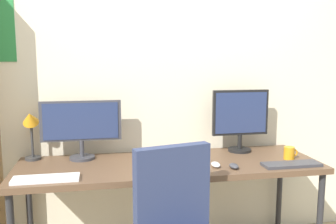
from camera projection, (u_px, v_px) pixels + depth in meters
wall_back at (159, 79)px, 2.92m from camera, size 4.49×0.11×2.60m
desk at (169, 170)px, 2.60m from camera, size 2.09×0.68×0.74m
monitor_left at (81, 125)px, 2.65m from camera, size 0.57×0.18×0.42m
monitor_right at (240, 117)px, 2.87m from camera, size 0.44×0.18×0.48m
desk_lamp at (31, 126)px, 2.61m from camera, size 0.11×0.16×0.38m
keyboard_left at (46, 179)px, 2.22m from camera, size 0.39×0.13×0.02m
keyboard_center at (176, 171)px, 2.37m from camera, size 0.36×0.13×0.02m
keyboard_right at (291, 164)px, 2.52m from camera, size 0.40×0.13×0.02m
mouse_left_side at (234, 166)px, 2.46m from camera, size 0.06×0.10×0.03m
mouse_right_side at (216, 165)px, 2.49m from camera, size 0.06×0.10×0.03m
coffee_mug at (289, 153)px, 2.68m from camera, size 0.11×0.08×0.09m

